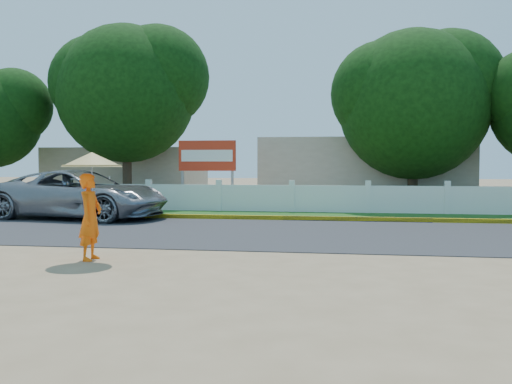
% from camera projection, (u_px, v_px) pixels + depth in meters
% --- Properties ---
extents(ground, '(120.00, 120.00, 0.00)m').
position_uv_depth(ground, '(241.00, 259.00, 11.84)').
color(ground, '#9E8460').
rests_on(ground, ground).
extents(road, '(60.00, 7.00, 0.02)m').
position_uv_depth(road, '(270.00, 232.00, 16.28)').
color(road, '#38383A').
rests_on(road, ground).
extents(grass_verge, '(60.00, 3.50, 0.03)m').
position_uv_depth(grass_verge, '(288.00, 215.00, 21.46)').
color(grass_verge, '#2D601E').
rests_on(grass_verge, ground).
extents(curb, '(40.00, 0.18, 0.16)m').
position_uv_depth(curb, '(283.00, 218.00, 19.78)').
color(curb, yellow).
rests_on(curb, ground).
extents(fence, '(40.00, 0.10, 1.10)m').
position_uv_depth(fence, '(292.00, 199.00, 22.86)').
color(fence, silver).
rests_on(fence, ground).
extents(building_near, '(10.00, 6.00, 3.20)m').
position_uv_depth(building_near, '(363.00, 170.00, 29.04)').
color(building_near, '#B7AD99').
rests_on(building_near, ground).
extents(building_far, '(8.00, 5.00, 2.80)m').
position_uv_depth(building_far, '(128.00, 173.00, 32.08)').
color(building_far, '#B7AD99').
rests_on(building_far, ground).
extents(vehicle, '(6.61, 3.73, 1.74)m').
position_uv_depth(vehicle, '(81.00, 194.00, 20.31)').
color(vehicle, gray).
rests_on(vehicle, ground).
extents(monk_with_parasol, '(1.22, 1.22, 2.22)m').
position_uv_depth(monk_with_parasol, '(91.00, 190.00, 11.68)').
color(monk_with_parasol, '#FF610D').
rests_on(monk_with_parasol, ground).
extents(billboard, '(2.50, 0.13, 2.95)m').
position_uv_depth(billboard, '(207.00, 159.00, 24.45)').
color(billboard, gray).
rests_on(billboard, ground).
extents(tree_row, '(36.19, 7.44, 8.92)m').
position_uv_depth(tree_row, '(374.00, 97.00, 25.34)').
color(tree_row, '#473828').
rests_on(tree_row, ground).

